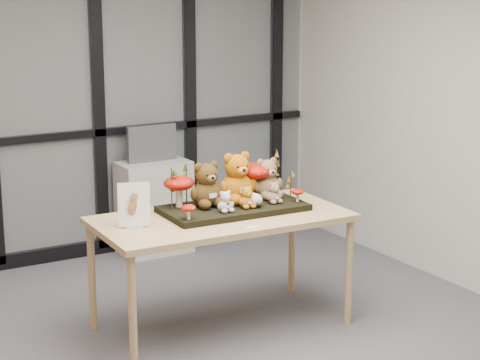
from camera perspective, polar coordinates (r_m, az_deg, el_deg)
room_shell at (r=4.82m, az=-3.74°, el=5.64°), size 5.00×5.00×5.00m
glass_partition at (r=7.13m, az=-12.71°, el=5.66°), size 4.90×0.06×2.78m
display_table at (r=5.74m, az=-1.24°, el=-2.99°), size 1.69×0.89×0.78m
diorama_tray at (r=5.82m, az=-0.43°, el=-1.86°), size 0.97×0.51×0.04m
bear_pooh_yellow at (r=5.87m, az=-0.22°, el=0.36°), size 0.30×0.27×0.38m
bear_brown_medium at (r=5.76m, az=-2.21°, el=-0.12°), size 0.26×0.24×0.33m
bear_tan_back at (r=5.99m, az=1.77°, el=0.28°), size 0.24×0.22×0.31m
bear_small_yellow at (r=5.73m, az=0.44°, el=-1.06°), size 0.13×0.12×0.16m
bear_white_bow at (r=5.63m, az=-0.97°, el=-1.34°), size 0.12×0.11×0.16m
bear_beige_small at (r=5.86m, az=2.24°, el=-0.75°), size 0.13×0.12×0.16m
plush_cream_hedgehog at (r=5.77m, az=1.00°, el=-1.28°), size 0.08×0.07×0.10m
mushroom_back_left at (r=5.77m, az=-4.02°, el=-0.65°), size 0.21×0.21×0.23m
mushroom_back_right at (r=5.99m, az=1.02°, el=0.10°), size 0.24×0.24×0.27m
mushroom_front_left at (r=5.47m, az=-3.40°, el=-2.06°), size 0.10×0.10×0.11m
mushroom_front_right at (r=5.91m, az=3.80°, el=-0.96°), size 0.09×0.09×0.10m
sprig_green_far_left at (r=5.73m, az=-4.51°, el=-0.53°), size 0.05×0.05×0.27m
sprig_green_mid_left at (r=5.82m, az=-3.53°, el=-0.27°), size 0.05×0.05×0.28m
sprig_dry_far_right at (r=6.05m, az=2.40°, el=0.53°), size 0.05×0.05×0.33m
sprig_dry_mid_right at (r=5.99m, az=3.34°, el=-0.31°), size 0.05×0.05×0.19m
sprig_green_centre at (r=5.91m, az=-2.08°, el=-0.30°), size 0.05×0.05×0.23m
sign_holder at (r=5.46m, az=-6.97°, el=-1.77°), size 0.20×0.11×0.28m
label_card at (r=5.46m, az=0.84°, el=-3.10°), size 0.09×0.03×0.00m
cabinet at (r=7.43m, az=-5.65°, el=-1.80°), size 0.60×0.35×0.80m
monitor at (r=7.32m, az=-5.81°, el=2.40°), size 0.43×0.05×0.31m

